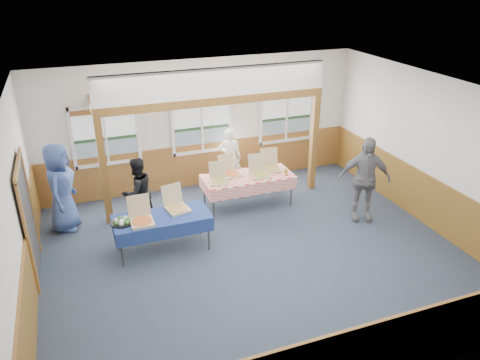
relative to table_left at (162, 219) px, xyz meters
name	(u,v)px	position (x,y,z in m)	size (l,w,h in m)	color
floor	(254,254)	(1.61, -0.76, -0.70)	(8.00, 8.00, 0.00)	#293242
ceiling	(256,93)	(1.61, -0.76, 2.50)	(8.00, 8.00, 0.00)	white
wall_back	(201,124)	(1.61, 2.74, 0.90)	(8.00, 8.00, 0.00)	silver
wall_front	(365,295)	(1.61, -4.26, 0.90)	(8.00, 8.00, 0.00)	silver
wall_left	(16,217)	(-2.39, -0.76, 0.90)	(8.00, 8.00, 0.00)	silver
wall_right	(431,152)	(5.61, -0.76, 0.90)	(8.00, 8.00, 0.00)	silver
wainscot_back	(203,164)	(1.61, 2.71, -0.15)	(7.98, 0.05, 1.10)	brown
wainscot_front	(355,360)	(1.61, -4.24, -0.15)	(7.98, 0.05, 1.10)	brown
wainscot_left	(30,273)	(-2.36, -0.76, -0.15)	(0.05, 6.98, 1.10)	brown
wainscot_right	(422,197)	(5.59, -0.76, -0.15)	(0.05, 6.98, 1.10)	brown
cased_opening	(28,221)	(-2.35, 0.14, 0.35)	(0.06, 1.30, 2.10)	#303030
window_left	(105,132)	(-0.69, 2.70, 0.98)	(1.56, 0.10, 1.46)	white
window_mid	(202,122)	(1.61, 2.70, 0.98)	(1.56, 0.10, 1.46)	white
window_right	(287,112)	(3.91, 2.70, 0.98)	(1.56, 0.10, 1.46)	white
post_left	(104,172)	(-0.89, 1.54, 0.50)	(0.15, 0.15, 2.40)	brown
post_right	(314,143)	(4.11, 1.54, 0.50)	(0.15, 0.15, 2.40)	brown
cross_beam	(215,101)	(1.61, 1.54, 1.79)	(5.15, 0.18, 0.18)	brown
table_left	(162,219)	(0.00, 0.00, 0.00)	(1.92, 0.98, 0.76)	#303030
table_right	(248,178)	(2.25, 1.20, 0.01)	(2.25, 1.53, 0.76)	#303030
pizza_box_a	(141,219)	(-0.40, -0.11, 0.13)	(0.42, 0.52, 0.46)	tan
pizza_box_b	(177,206)	(0.34, 0.16, 0.12)	(0.51, 0.58, 0.46)	tan
pizza_box_c	(218,180)	(1.51, 1.10, 0.12)	(0.46, 0.53, 0.41)	tan
pizza_box_d	(230,172)	(1.90, 1.39, 0.12)	(0.48, 0.55, 0.44)	tan
pizza_box_e	(259,173)	(2.51, 1.12, 0.12)	(0.46, 0.54, 0.45)	tan
pizza_box_f	(271,167)	(2.91, 1.34, 0.12)	(0.47, 0.55, 0.46)	tan
veggie_tray	(122,222)	(-0.75, 0.00, 0.09)	(0.43, 0.43, 0.10)	black
drink_glass	(286,172)	(3.10, 0.95, 0.13)	(0.07, 0.07, 0.15)	olive
woman_white	(230,158)	(2.22, 2.34, 0.07)	(0.56, 0.37, 1.55)	white
woman_black	(138,192)	(-0.26, 1.22, 0.06)	(0.74, 0.58, 1.53)	black
man_blue	(61,188)	(-1.78, 1.57, 0.26)	(0.94, 0.61, 1.92)	#38508E
person_grey	(364,179)	(4.38, -0.26, 0.26)	(1.12, 0.47, 1.91)	slate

